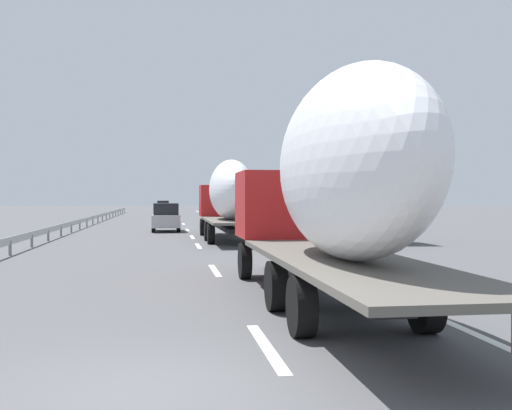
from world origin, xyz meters
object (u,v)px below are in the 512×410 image
(car_red_compact, at_px, (163,207))
(road_sign, at_px, (243,200))
(truck_lead, at_px, (228,196))
(car_silver_hatch, at_px, (166,217))
(truck_trailing, at_px, (332,183))

(car_red_compact, xyz_separation_m, road_sign, (-36.68, -6.80, 1.15))
(road_sign, bearing_deg, car_red_compact, 10.50)
(truck_lead, distance_m, road_sign, 18.77)
(car_silver_hatch, relative_size, car_red_compact, 1.02)
(truck_lead, bearing_deg, road_sign, -9.51)
(truck_lead, relative_size, car_red_compact, 3.16)
(truck_trailing, xyz_separation_m, car_red_compact, (76.06, 3.70, -1.70))
(road_sign, bearing_deg, car_silver_hatch, 144.16)
(truck_trailing, height_order, car_silver_hatch, truck_trailing)
(truck_lead, xyz_separation_m, truck_trailing, (-20.87, 0.00, 0.20))
(truck_lead, distance_m, truck_trailing, 20.87)
(truck_trailing, relative_size, road_sign, 4.63)
(truck_lead, height_order, road_sign, truck_lead)
(car_red_compact, bearing_deg, truck_lead, -176.16)
(truck_lead, xyz_separation_m, car_silver_hatch, (9.60, 3.33, -1.47))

